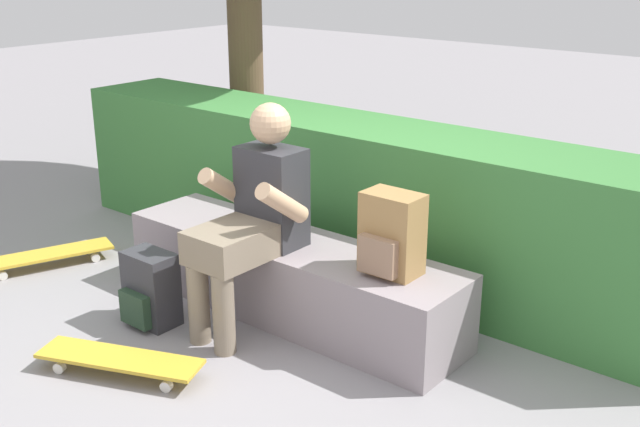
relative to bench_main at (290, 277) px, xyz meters
name	(u,v)px	position (x,y,z in m)	size (l,w,h in m)	color
ground_plane	(250,333)	(0.00, -0.32, -0.21)	(24.00, 24.00, 0.00)	gray
bench_main	(290,277)	(0.00, 0.00, 0.00)	(2.04, 0.50, 0.42)	gray
person_skater	(253,213)	(-0.05, -0.22, 0.41)	(0.49, 0.62, 1.17)	#333338
skateboard_near_person	(119,360)	(-0.19, -0.99, -0.14)	(0.82, 0.49, 0.09)	gold
skateboard_beside_bench	(47,255)	(-1.61, -0.49, -0.14)	(0.47, 0.82, 0.09)	gold
backpack_on_bench	(391,235)	(0.66, -0.01, 0.40)	(0.28, 0.23, 0.40)	#A37A47
backpack_on_ground	(150,290)	(-0.49, -0.56, -0.02)	(0.28, 0.23, 0.40)	#333338
hedge_row	(348,194)	(-0.19, 0.76, 0.25)	(4.30, 0.64, 0.92)	#3B7939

